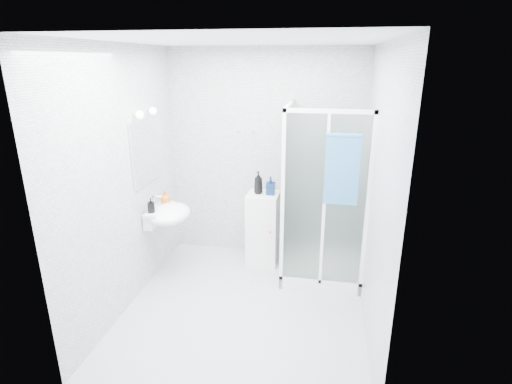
% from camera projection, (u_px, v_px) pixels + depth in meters
% --- Properties ---
extents(room, '(2.40, 2.60, 2.60)m').
position_uv_depth(room, '(244.00, 188.00, 3.74)').
color(room, silver).
rests_on(room, ground).
extents(shower_enclosure, '(0.90, 0.95, 2.00)m').
position_uv_depth(shower_enclosure, '(315.00, 241.00, 4.62)').
color(shower_enclosure, white).
rests_on(shower_enclosure, ground).
extents(wall_basin, '(0.46, 0.56, 0.35)m').
position_uv_depth(wall_basin, '(167.00, 214.00, 4.49)').
color(wall_basin, white).
rests_on(wall_basin, ground).
extents(mirror, '(0.02, 0.60, 0.70)m').
position_uv_depth(mirror, '(145.00, 152.00, 4.30)').
color(mirror, white).
rests_on(mirror, room).
extents(vanity_lights, '(0.10, 0.40, 0.08)m').
position_uv_depth(vanity_lights, '(146.00, 113.00, 4.16)').
color(vanity_lights, silver).
rests_on(vanity_lights, room).
extents(wall_hooks, '(0.23, 0.06, 0.03)m').
position_uv_depth(wall_hooks, '(245.00, 131.00, 4.86)').
color(wall_hooks, silver).
rests_on(wall_hooks, room).
extents(storage_cabinet, '(0.38, 0.40, 0.91)m').
position_uv_depth(storage_cabinet, '(263.00, 228.00, 4.96)').
color(storage_cabinet, white).
rests_on(storage_cabinet, ground).
extents(hand_towel, '(0.34, 0.05, 0.72)m').
position_uv_depth(hand_towel, '(342.00, 168.00, 3.89)').
color(hand_towel, '#2B6AA2').
rests_on(hand_towel, shower_enclosure).
extents(shampoo_bottle_a, '(0.12, 0.12, 0.28)m').
position_uv_depth(shampoo_bottle_a, '(258.00, 183.00, 4.78)').
color(shampoo_bottle_a, black).
rests_on(shampoo_bottle_a, storage_cabinet).
extents(shampoo_bottle_b, '(0.10, 0.10, 0.22)m').
position_uv_depth(shampoo_bottle_b, '(271.00, 186.00, 4.76)').
color(shampoo_bottle_b, '#0B1F47').
rests_on(shampoo_bottle_b, storage_cabinet).
extents(soap_dispenser_orange, '(0.14, 0.14, 0.16)m').
position_uv_depth(soap_dispenser_orange, '(165.00, 197.00, 4.59)').
color(soap_dispenser_orange, '#B35115').
rests_on(soap_dispenser_orange, wall_basin).
extents(soap_dispenser_black, '(0.10, 0.10, 0.16)m').
position_uv_depth(soap_dispenser_black, '(151.00, 205.00, 4.33)').
color(soap_dispenser_black, black).
rests_on(soap_dispenser_black, wall_basin).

